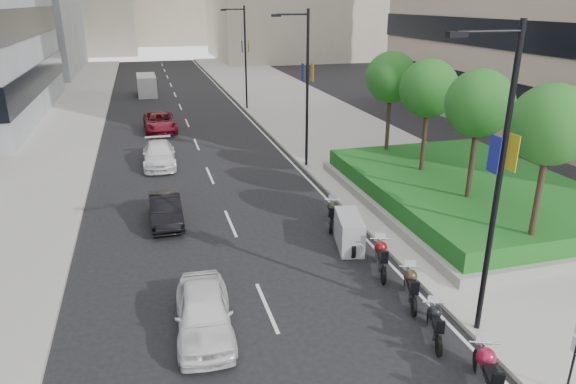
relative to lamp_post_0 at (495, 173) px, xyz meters
name	(u,v)px	position (x,y,z in m)	size (l,w,h in m)	color
ground	(357,380)	(-4.14, -1.00, -5.07)	(160.00, 160.00, 0.00)	black
sidewalk_right	(316,120)	(4.86, 29.00, -4.99)	(10.00, 100.00, 0.15)	#9E9B93
sidewalk_left	(45,136)	(-16.14, 29.00, -4.99)	(8.00, 100.00, 0.15)	#9E9B93
lane_edge	(254,124)	(-0.44, 29.00, -5.06)	(0.12, 100.00, 0.01)	silver
lane_centre	(190,128)	(-5.64, 29.00, -5.06)	(0.12, 100.00, 0.01)	silver
planter	(468,199)	(5.86, 9.00, -4.72)	(10.00, 14.00, 0.40)	gray
hedge	(469,187)	(5.86, 9.00, -4.12)	(9.40, 13.40, 0.80)	#154C17
tree_0	(551,125)	(4.36, 3.00, 0.36)	(2.80, 2.80, 6.30)	#332319
tree_1	(479,104)	(4.36, 7.00, 0.36)	(2.80, 2.80, 6.30)	#332319
tree_2	(429,89)	(4.36, 11.00, 0.36)	(2.80, 2.80, 6.30)	#332319
tree_3	(391,78)	(4.36, 15.00, 0.36)	(2.80, 2.80, 6.30)	#332319
lamp_post_0	(495,173)	(0.00, 0.00, 0.00)	(2.34, 0.45, 9.00)	black
lamp_post_1	(305,82)	(0.00, 17.00, 0.00)	(2.34, 0.45, 9.00)	black
lamp_post_2	(244,53)	(0.00, 35.00, 0.00)	(2.34, 0.45, 9.00)	black
parking_sign	(576,350)	(0.66, -3.00, -3.61)	(0.06, 0.32, 2.50)	black
motorcycle_1	(487,373)	(-1.21, -2.30, -4.44)	(1.09, 2.21, 1.16)	black
motorcycle_2	(435,323)	(-1.27, 0.06, -4.54)	(0.88, 1.87, 0.97)	black
motorcycle_3	(411,286)	(-0.97, 2.06, -4.50)	(0.93, 2.03, 1.06)	black
motorcycle_4	(381,257)	(-1.05, 4.18, -4.47)	(0.93, 2.15, 1.11)	black
motorcycle_5	(349,232)	(-1.43, 6.35, -4.39)	(1.37, 2.39, 1.36)	black
motorcycle_6	(332,214)	(-1.34, 8.56, -4.50)	(1.00, 1.99, 1.05)	black
car_a	(204,312)	(-7.75, 2.18, -4.36)	(1.66, 4.13, 1.41)	white
car_b	(166,209)	(-8.40, 10.86, -4.43)	(1.35, 3.86, 1.27)	black
car_c	(159,155)	(-8.31, 19.78, -4.39)	(1.88, 4.63, 1.34)	white
car_d	(160,122)	(-7.87, 28.73, -4.37)	(2.30, 4.99, 1.39)	maroon
delivery_van	(147,86)	(-8.45, 45.26, -4.09)	(1.93, 4.98, 2.09)	#B1B2B4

